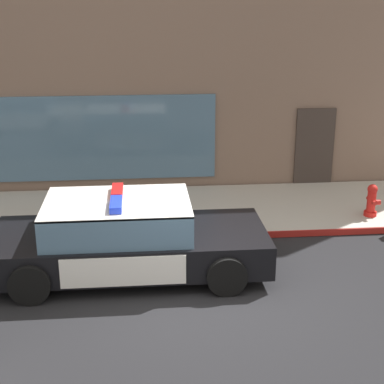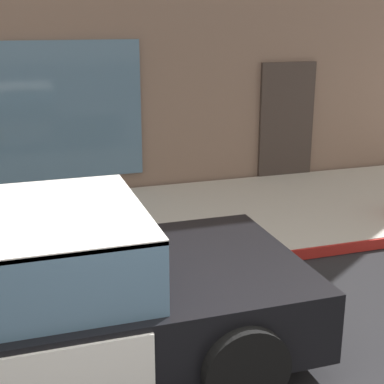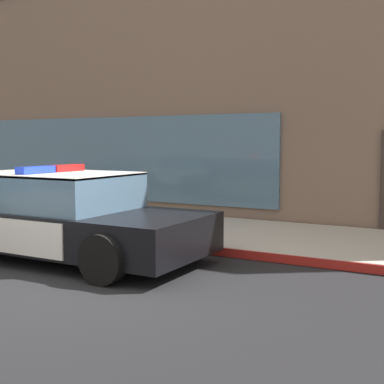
{
  "view_description": "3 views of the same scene",
  "coord_description": "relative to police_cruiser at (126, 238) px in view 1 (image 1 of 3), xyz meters",
  "views": [
    {
      "loc": [
        -0.96,
        -8.52,
        4.72
      ],
      "look_at": [
        0.08,
        2.72,
        0.9
      ],
      "focal_mm": 53.76,
      "sensor_mm": 36.0,
      "label": 1
    },
    {
      "loc": [
        -1.08,
        -3.36,
        2.81
      ],
      "look_at": [
        0.73,
        2.22,
        1.01
      ],
      "focal_mm": 53.24,
      "sensor_mm": 36.0,
      "label": 2
    },
    {
      "loc": [
        4.68,
        -5.3,
        1.88
      ],
      "look_at": [
        0.43,
        2.36,
        1.03
      ],
      "focal_mm": 48.62,
      "sensor_mm": 36.0,
      "label": 3
    }
  ],
  "objects": [
    {
      "name": "sidewalk",
      "position": [
        1.26,
        2.89,
        -0.61
      ],
      "size": [
        48.0,
        3.13,
        0.15
      ],
      "primitive_type": "cube",
      "color": "#B2ADA3",
      "rests_on": "ground"
    },
    {
      "name": "police_cruiser",
      "position": [
        0.0,
        0.0,
        0.0
      ],
      "size": [
        4.87,
        2.17,
        1.49
      ],
      "rotation": [
        0.0,
        0.0,
        0.0
      ],
      "color": "black",
      "rests_on": "ground"
    },
    {
      "name": "storefront_building",
      "position": [
        -1.7,
        9.55,
        3.82
      ],
      "size": [
        21.47,
        10.18,
        9.0
      ],
      "color": "#7A6051",
      "rests_on": "ground"
    },
    {
      "name": "fire_hydrant",
      "position": [
        5.32,
        1.99,
        -0.18
      ],
      "size": [
        0.34,
        0.39,
        0.73
      ],
      "color": "red",
      "rests_on": "sidewalk"
    },
    {
      "name": "ground",
      "position": [
        1.26,
        -0.96,
        -0.68
      ],
      "size": [
        48.0,
        48.0,
        0.0
      ],
      "primitive_type": "plane",
      "color": "black"
    },
    {
      "name": "curb_red_paint",
      "position": [
        1.26,
        1.31,
        -0.61
      ],
      "size": [
        28.8,
        0.04,
        0.14
      ],
      "primitive_type": "cube",
      "color": "maroon",
      "rests_on": "ground"
    }
  ]
}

